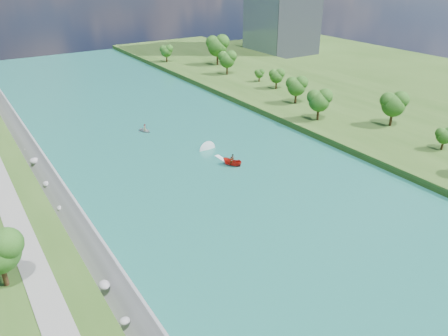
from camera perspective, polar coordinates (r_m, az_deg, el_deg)
ground at (r=67.72m, az=4.55°, el=-5.37°), size 260.00×260.00×0.00m
river_water at (r=82.51m, az=-3.84°, el=0.68°), size 55.00×240.00×0.10m
berm_east at (r=112.99m, az=18.73°, el=6.74°), size 44.00×240.00×1.50m
riprap_bank at (r=73.36m, az=-21.40°, el=-3.01°), size 4.44×236.00×4.35m
riverside_path at (r=72.78m, az=-26.82°, el=-2.77°), size 3.00×200.00×0.10m
trees_east at (r=112.59m, az=11.55°, el=10.42°), size 18.38×144.14×11.93m
motorboat at (r=82.36m, az=0.36°, el=1.20°), size 3.60×18.77×1.96m
raft at (r=98.89m, az=-10.28°, el=4.92°), size 3.07×3.65×1.70m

